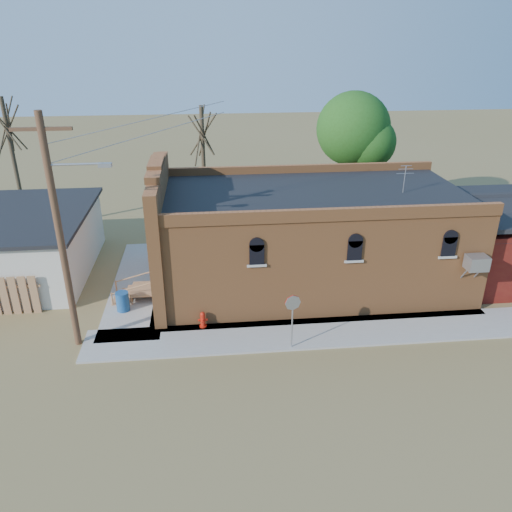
{
  "coord_description": "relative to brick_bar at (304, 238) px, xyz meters",
  "views": [
    {
      "loc": [
        -2.87,
        -16.03,
        11.38
      ],
      "look_at": [
        -0.87,
        3.57,
        2.4
      ],
      "focal_mm": 35.0,
      "sensor_mm": 36.0,
      "label": 1
    }
  ],
  "objects": [
    {
      "name": "ground",
      "position": [
        -1.64,
        -5.49,
        -2.34
      ],
      "size": [
        120.0,
        120.0,
        0.0
      ],
      "primitive_type": "plane",
      "color": "olive",
      "rests_on": "ground"
    },
    {
      "name": "sidewalk_south",
      "position": [
        -0.14,
        -4.59,
        -2.3
      ],
      "size": [
        19.0,
        2.2,
        0.08
      ],
      "primitive_type": "cube",
      "color": "#9E9991",
      "rests_on": "ground"
    },
    {
      "name": "sidewalk_west",
      "position": [
        -7.94,
        0.51,
        -2.3
      ],
      "size": [
        2.6,
        10.0,
        0.08
      ],
      "primitive_type": "cube",
      "color": "#9E9991",
      "rests_on": "ground"
    },
    {
      "name": "brick_bar",
      "position": [
        0.0,
        0.0,
        0.0
      ],
      "size": [
        16.4,
        7.97,
        6.3
      ],
      "color": "#AF6635",
      "rests_on": "ground"
    },
    {
      "name": "red_shed",
      "position": [
        9.86,
        0.01,
        -0.07
      ],
      "size": [
        5.4,
        6.4,
        4.3
      ],
      "color": "#5B120F",
      "rests_on": "ground"
    },
    {
      "name": "utility_pole",
      "position": [
        -9.79,
        -4.29,
        2.43
      ],
      "size": [
        3.12,
        0.26,
        9.0
      ],
      "color": "#4F311F",
      "rests_on": "ground"
    },
    {
      "name": "tree_bare_near",
      "position": [
        -4.64,
        7.51,
        3.62
      ],
      "size": [
        2.8,
        2.8,
        7.65
      ],
      "color": "#483C29",
      "rests_on": "ground"
    },
    {
      "name": "tree_bare_far",
      "position": [
        -15.64,
        8.51,
        4.02
      ],
      "size": [
        2.8,
        2.8,
        8.16
      ],
      "color": "#483C29",
      "rests_on": "ground"
    },
    {
      "name": "tree_leafy",
      "position": [
        4.36,
        8.01,
        3.59
      ],
      "size": [
        4.4,
        4.4,
        8.15
      ],
      "color": "#483C29",
      "rests_on": "ground"
    },
    {
      "name": "fire_hydrant",
      "position": [
        -4.91,
        -3.7,
        -1.92
      ],
      "size": [
        0.41,
        0.4,
        0.7
      ],
      "rotation": [
        0.0,
        0.0,
        0.32
      ],
      "color": "#B4180A",
      "rests_on": "sidewalk_south"
    },
    {
      "name": "stop_sign",
      "position": [
        -1.48,
        -5.49,
        -0.51
      ],
      "size": [
        0.61,
        0.18,
        2.28
      ],
      "rotation": [
        0.0,
        0.0,
        -0.21
      ],
      "color": "#98989E",
      "rests_on": "sidewalk_south"
    },
    {
      "name": "trash_barrel",
      "position": [
        -8.4,
        -1.99,
        -1.82
      ],
      "size": [
        0.72,
        0.72,
        0.87
      ],
      "primitive_type": "cylinder",
      "rotation": [
        0.0,
        0.0,
        -0.34
      ],
      "color": "navy",
      "rests_on": "sidewalk_west"
    }
  ]
}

